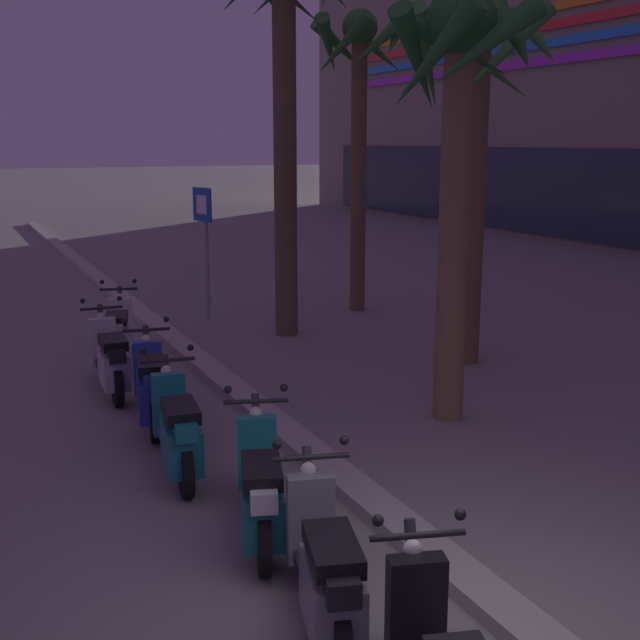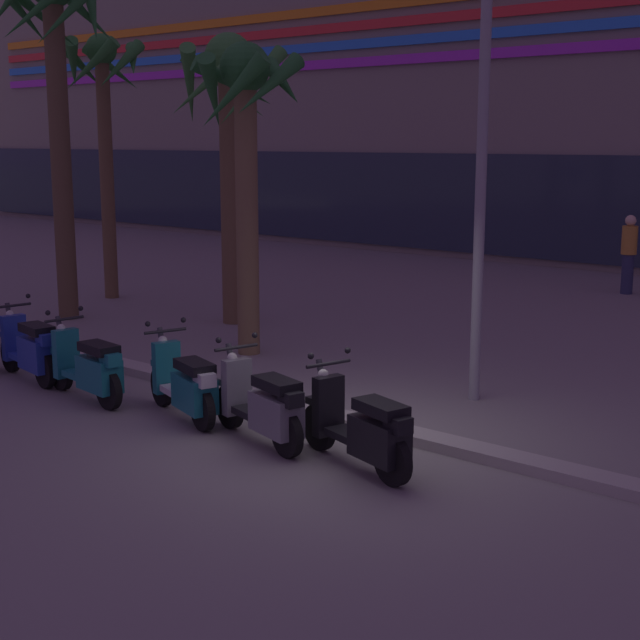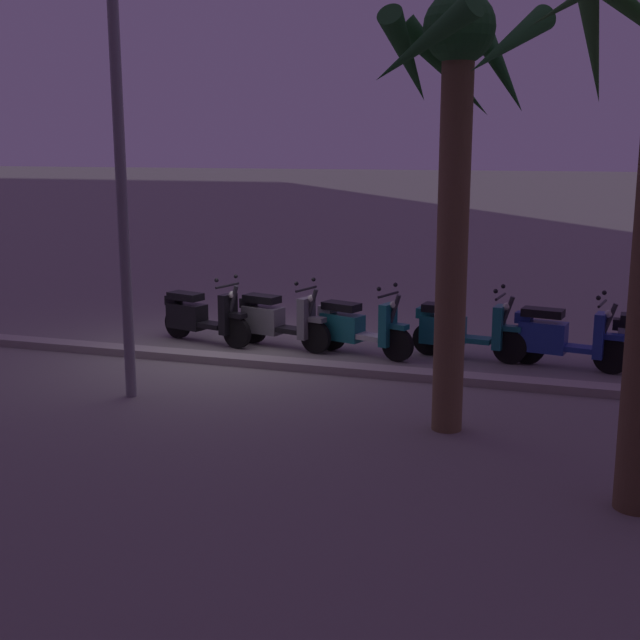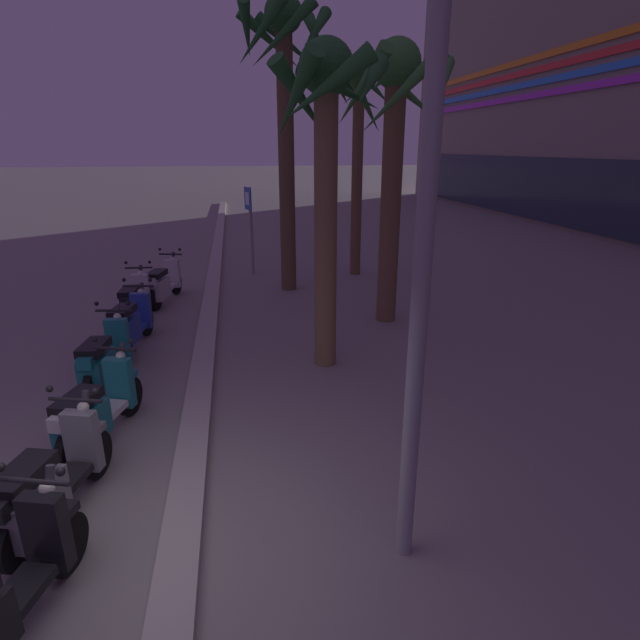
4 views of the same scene
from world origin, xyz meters
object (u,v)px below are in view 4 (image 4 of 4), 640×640
(palm_tree_by_mall_entrance, at_px, (326,135))
(palm_tree_near_sign, at_px, (394,124))
(crossing_sign, at_px, (250,221))
(scooter_silver_mid_front, at_px, (163,284))
(palm_tree_mid_walkway, at_px, (284,79))
(scooter_blue_mid_centre, at_px, (131,325))
(palm_tree_far_corner, at_px, (358,114))
(scooter_teal_last_in_row, at_px, (96,412))
(scooter_grey_far_back, at_px, (49,485))
(street_lamp, at_px, (439,18))
(scooter_silver_tail_end, at_px, (135,302))
(scooter_teal_lead_nearest, at_px, (105,360))

(palm_tree_by_mall_entrance, xyz_separation_m, palm_tree_near_sign, (-1.99, 1.64, 0.25))
(palm_tree_near_sign, bearing_deg, crossing_sign, -150.22)
(scooter_silver_mid_front, xyz_separation_m, palm_tree_mid_walkway, (-0.76, 2.96, 4.41))
(palm_tree_by_mall_entrance, distance_m, palm_tree_mid_walkway, 4.92)
(scooter_blue_mid_centre, relative_size, palm_tree_far_corner, 0.31)
(scooter_blue_mid_centre, relative_size, palm_tree_by_mall_entrance, 0.36)
(scooter_teal_last_in_row, bearing_deg, scooter_grey_far_back, -3.27)
(crossing_sign, height_order, palm_tree_mid_walkway, palm_tree_mid_walkway)
(scooter_teal_last_in_row, relative_size, palm_tree_mid_walkway, 0.26)
(palm_tree_far_corner, relative_size, street_lamp, 0.81)
(scooter_silver_mid_front, distance_m, scooter_silver_tail_end, 1.45)
(scooter_teal_lead_nearest, distance_m, palm_tree_mid_walkway, 7.49)
(scooter_blue_mid_centre, xyz_separation_m, scooter_teal_lead_nearest, (1.49, -0.10, -0.01))
(palm_tree_near_sign, xyz_separation_m, palm_tree_mid_walkway, (-2.76, -1.73, 1.04))
(scooter_teal_last_in_row, bearing_deg, scooter_teal_lead_nearest, -171.11)
(scooter_teal_lead_nearest, relative_size, palm_tree_mid_walkway, 0.27)
(scooter_silver_mid_front, relative_size, palm_tree_near_sign, 0.34)
(scooter_teal_lead_nearest, bearing_deg, crossing_sign, 160.46)
(scooter_silver_mid_front, distance_m, palm_tree_near_sign, 6.12)
(scooter_silver_tail_end, distance_m, scooter_blue_mid_centre, 1.46)
(scooter_silver_tail_end, bearing_deg, palm_tree_mid_walkway, 122.75)
(palm_tree_mid_walkway, bearing_deg, scooter_silver_tail_end, -57.25)
(scooter_teal_lead_nearest, relative_size, palm_tree_near_sign, 0.34)
(scooter_silver_tail_end, height_order, scooter_teal_last_in_row, same)
(scooter_silver_mid_front, bearing_deg, scooter_grey_far_back, -1.13)
(crossing_sign, height_order, palm_tree_near_sign, palm_tree_near_sign)
(scooter_silver_mid_front, relative_size, palm_tree_far_corner, 0.32)
(palm_tree_far_corner, xyz_separation_m, palm_tree_near_sign, (4.06, -0.31, -0.40))
(crossing_sign, distance_m, palm_tree_mid_walkway, 3.88)
(scooter_teal_lead_nearest, relative_size, palm_tree_by_mall_entrance, 0.37)
(scooter_silver_mid_front, distance_m, palm_tree_mid_walkway, 5.37)
(palm_tree_near_sign, relative_size, street_lamp, 0.77)
(scooter_grey_far_back, xyz_separation_m, crossing_sign, (-9.82, 2.26, 1.05))
(palm_tree_far_corner, bearing_deg, street_lamp, -11.01)
(street_lamp, bearing_deg, scooter_silver_mid_front, -159.76)
(scooter_silver_mid_front, xyz_separation_m, palm_tree_by_mall_entrance, (3.99, 3.06, 3.13))
(palm_tree_far_corner, relative_size, palm_tree_mid_walkway, 0.85)
(palm_tree_near_sign, distance_m, palm_tree_mid_walkway, 3.42)
(scooter_blue_mid_centre, relative_size, crossing_sign, 0.72)
(scooter_silver_mid_front, relative_size, scooter_silver_tail_end, 0.96)
(scooter_teal_last_in_row, distance_m, crossing_sign, 8.78)
(scooter_silver_tail_end, relative_size, street_lamp, 0.27)
(scooter_silver_tail_end, height_order, scooter_grey_far_back, same)
(scooter_silver_mid_front, height_order, scooter_blue_mid_centre, same)
(palm_tree_by_mall_entrance, relative_size, palm_tree_far_corner, 0.87)
(scooter_teal_lead_nearest, xyz_separation_m, crossing_sign, (-6.85, 2.43, 1.05))
(scooter_silver_mid_front, relative_size, street_lamp, 0.26)
(scooter_blue_mid_centre, bearing_deg, scooter_teal_lead_nearest, -3.96)
(scooter_silver_mid_front, relative_size, palm_tree_mid_walkway, 0.27)
(scooter_silver_mid_front, xyz_separation_m, palm_tree_near_sign, (1.99, 4.69, 3.38))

